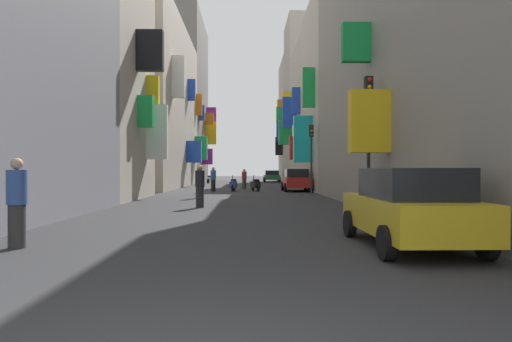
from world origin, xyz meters
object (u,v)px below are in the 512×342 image
scooter_blue (233,185)px  pedestrian_near_left (199,183)px  parked_car_red (296,180)px  pedestrian_far_away (17,203)px  parked_car_yellow (409,206)px  pedestrian_near_right (213,179)px  traffic_light_near_corner (311,147)px  parked_car_green (272,176)px  scooter_black (256,185)px  scooter_white (210,179)px  pedestrian_crossing (200,186)px  traffic_light_far_corner (369,122)px  pedestrian_mid_street (244,179)px

scooter_blue → pedestrian_near_left: 7.83m
parked_car_red → pedestrian_far_away: size_ratio=2.27×
parked_car_yellow → pedestrian_near_right: 23.07m
traffic_light_near_corner → pedestrian_near_right: bearing=154.4°
parked_car_green → scooter_black: 22.98m
scooter_blue → scooter_white: 18.76m
parked_car_red → pedestrian_near_right: 5.81m
pedestrian_near_left → scooter_black: bearing=67.4°
pedestrian_near_right → pedestrian_far_away: pedestrian_far_away is taller
pedestrian_crossing → traffic_light_far_corner: bearing=-27.7°
scooter_black → pedestrian_crossing: 13.70m
parked_car_yellow → parked_car_red: bearing=89.3°
parked_car_green → traffic_light_near_corner: size_ratio=1.00×
scooter_black → traffic_light_near_corner: bearing=-44.0°
parked_car_green → traffic_light_far_corner: (1.03, -39.44, 2.38)m
parked_car_yellow → traffic_light_far_corner: size_ratio=0.86×
pedestrian_mid_street → pedestrian_far_away: size_ratio=0.90×
pedestrian_crossing → traffic_light_far_corner: size_ratio=0.37×
parked_car_yellow → pedestrian_near_left: (-5.75, 15.03, 0.03)m
parked_car_red → traffic_light_far_corner: 16.67m
scooter_white → pedestrian_near_right: 18.87m
scooter_white → traffic_light_far_corner: (8.16, -35.11, 2.67)m
parked_car_red → parked_car_green: (-0.43, 22.94, -0.07)m
parked_car_green → scooter_blue: size_ratio=2.29×
parked_car_red → parked_car_green: 22.94m
parked_car_green → scooter_black: parked_car_green is taller
parked_car_red → scooter_white: parked_car_red is taller
scooter_blue → traffic_light_far_corner: 17.57m
parked_car_yellow → traffic_light_near_corner: bearing=87.4°
pedestrian_near_left → parked_car_green: bearing=79.6°
pedestrian_near_left → traffic_light_near_corner: bearing=32.8°
scooter_black → pedestrian_near_left: 8.26m
parked_car_red → scooter_black: bearing=178.2°
parked_car_red → traffic_light_near_corner: (0.61, -3.25, 2.15)m
parked_car_yellow → pedestrian_crossing: size_ratio=2.33×
parked_car_yellow → pedestrian_mid_street: pedestrian_mid_street is taller
parked_car_yellow → traffic_light_near_corner: traffic_light_near_corner is taller
scooter_blue → traffic_light_far_corner: traffic_light_far_corner is taller
pedestrian_crossing → parked_car_yellow: bearing=-61.1°
traffic_light_near_corner → traffic_light_far_corner: (-0.01, -13.25, 0.17)m
pedestrian_mid_street → parked_car_yellow: bearing=-82.6°
traffic_light_far_corner → scooter_white: bearing=103.1°
scooter_white → pedestrian_crossing: 32.07m
scooter_white → parked_car_red: bearing=-67.9°
parked_car_yellow → pedestrian_near_left: pedestrian_near_left is taller
parked_car_red → scooter_blue: (-4.41, 0.13, -0.35)m
pedestrian_mid_street → pedestrian_far_away: 26.37m
parked_car_green → parked_car_red: bearing=-88.9°
parked_car_red → parked_car_green: bearing=91.1°
pedestrian_crossing → pedestrian_near_left: bearing=96.6°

